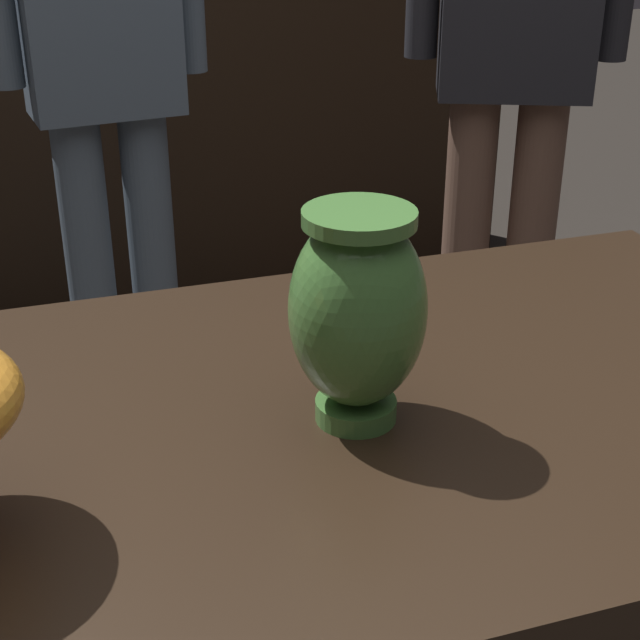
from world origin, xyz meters
TOP-DOWN VIEW (x-y plane):
  - back_display_shelf at (0.00, 2.20)m, footprint 2.60×0.40m
  - vase_centerpiece at (0.06, -0.03)m, footprint 0.12×0.12m
  - visitor_near_right at (0.83, 1.11)m, footprint 0.44×0.29m
  - visitor_center_back at (-0.01, 1.40)m, footprint 0.47×0.22m

SIDE VIEW (x-z plane):
  - back_display_shelf at x=0.00m, z-range 0.00..0.99m
  - visitor_center_back at x=-0.01m, z-range 0.13..1.67m
  - vase_centerpiece at x=0.06m, z-range 0.81..1.01m
  - visitor_near_right at x=0.83m, z-range 0.14..1.77m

